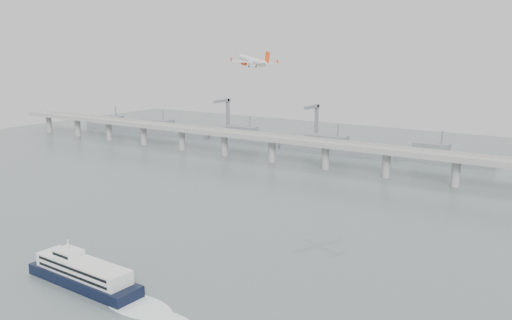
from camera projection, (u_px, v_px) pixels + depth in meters
The scene contains 5 objects.
ground at pixel (191, 256), 251.19m from camera, with size 900.00×900.00×0.00m, color slate.
bridge at pixel (360, 151), 411.41m from camera, with size 800.00×22.00×23.90m.
distant_fleet at pixel (243, 136), 550.27m from camera, with size 453.00×60.90×40.00m.
ferry at pixel (84, 274), 219.73m from camera, with size 93.54×17.69×17.64m.
airliner at pixel (253, 61), 309.61m from camera, with size 32.18×30.32×9.49m.
Camera 1 is at (156.21, -180.60, 94.80)m, focal length 38.00 mm.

